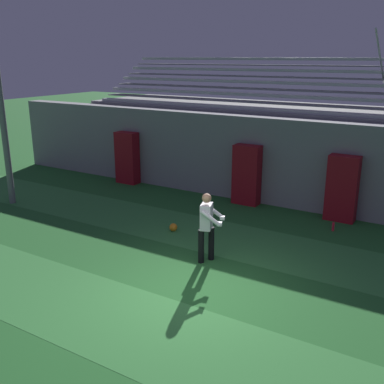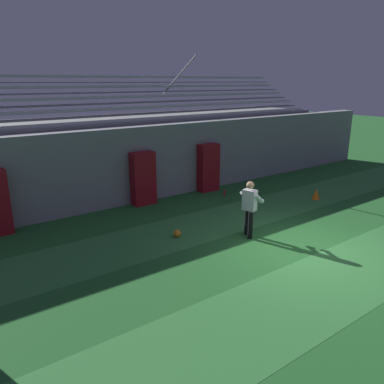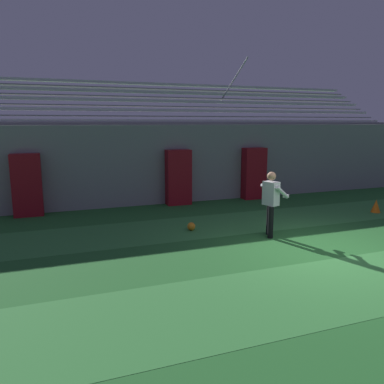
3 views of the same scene
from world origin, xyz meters
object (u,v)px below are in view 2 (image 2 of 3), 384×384
Objects in this scene: padding_pillar_gate_right at (208,168)px; goalkeeper at (250,205)px; water_bottle at (225,193)px; soccer_ball at (177,233)px; traffic_cone at (316,194)px; padding_pillar_gate_left at (143,179)px.

padding_pillar_gate_right is 1.16× the size of goalkeeper.
goalkeeper is at bearing -120.76° from water_bottle.
goalkeeper reaches higher than water_bottle.
traffic_cone is (6.35, -0.11, 0.10)m from soccer_ball.
traffic_cone reaches higher than soccer_ball.
soccer_ball is 0.92× the size of water_bottle.
padding_pillar_gate_right is (3.02, 0.00, 0.00)m from padding_pillar_gate_left.
goalkeeper is 3.98× the size of traffic_cone.
traffic_cone is at bearing -30.82° from padding_pillar_gate_left.
padding_pillar_gate_left is 3.35m from water_bottle.
water_bottle is at bearing 59.24° from goalkeeper.
padding_pillar_gate_right is at bearing 65.76° from goalkeeper.
goalkeeper reaches higher than traffic_cone.
padding_pillar_gate_right is 8.84× the size of soccer_ball.
soccer_ball is 6.36m from traffic_cone.
goalkeeper is 2.25m from soccer_ball.
traffic_cone is 3.51m from water_bottle.
goalkeeper is (1.02, -4.45, -0.02)m from padding_pillar_gate_left.
padding_pillar_gate_right is 1.29m from water_bottle.
goalkeeper is at bearing -34.39° from soccer_ball.
goalkeeper is 7.59× the size of soccer_ball.
water_bottle is (3.09, -0.97, -0.85)m from padding_pillar_gate_left.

